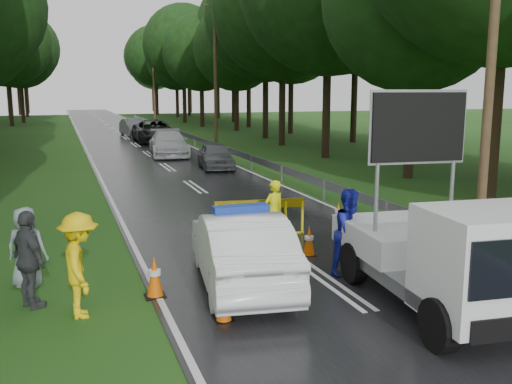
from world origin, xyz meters
name	(u,v)px	position (x,y,z in m)	size (l,w,h in m)	color
ground	(332,285)	(0.00, 0.00, 0.00)	(160.00, 160.00, 0.00)	#1E4914
road	(136,145)	(0.00, 30.00, 0.01)	(7.00, 140.00, 0.02)	black
guardrail	(189,136)	(3.70, 29.67, 0.55)	(0.12, 60.06, 0.70)	gray
utility_pole_near	(493,36)	(5.20, 2.00, 5.06)	(1.40, 0.24, 10.00)	#4A3422
utility_pole_mid	(215,70)	(5.20, 28.00, 5.06)	(1.40, 0.24, 10.00)	#4A3422
utility_pole_far	(154,77)	(5.20, 54.00, 5.06)	(1.40, 0.24, 10.00)	#4A3422
police_sedan	(241,249)	(-1.69, 0.60, 0.73)	(2.12, 4.58, 1.60)	white
work_truck	(448,255)	(1.23, -1.86, 1.02)	(2.49, 4.87, 3.75)	gray
barrier	(260,209)	(-0.10, 4.00, 0.74)	(2.37, 0.33, 0.99)	#D9CF0B
officer	(274,212)	(0.01, 3.28, 0.80)	(0.58, 0.38, 1.60)	#EAF90D
civilian	(350,232)	(0.64, 0.50, 0.90)	(0.88, 0.69, 1.81)	#171C96
bystander_left	(80,265)	(-4.71, 0.00, 0.90)	(1.16, 0.67, 1.80)	yellow
bystander_mid	(29,260)	(-5.54, 0.69, 0.88)	(1.03, 0.43, 1.75)	#383B3F
bystander_right	(26,247)	(-5.64, 1.89, 0.79)	(0.77, 0.50, 1.58)	#84939F
queue_car_first	(216,156)	(2.15, 16.82, 0.63)	(1.50, 3.72, 1.27)	#414549
queue_car_second	(169,143)	(0.98, 22.82, 0.73)	(2.05, 5.04, 1.46)	#9FA3A7
queue_car_third	(155,131)	(1.55, 31.36, 0.81)	(2.68, 5.82, 1.62)	black
queue_car_fourth	(134,128)	(0.80, 37.36, 0.71)	(1.51, 4.33, 1.43)	#3F4246
cone_near_left	(224,302)	(-2.50, -1.00, 0.33)	(0.32, 0.32, 0.68)	black
cone_center	(309,241)	(0.40, 2.00, 0.35)	(0.34, 0.34, 0.72)	black
cone_far	(277,227)	(0.22, 3.62, 0.32)	(0.31, 0.31, 0.65)	black
cone_left_mid	(155,277)	(-3.40, 0.50, 0.38)	(0.38, 0.38, 0.79)	black
cone_right	(338,214)	(2.40, 4.44, 0.33)	(0.32, 0.32, 0.68)	black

